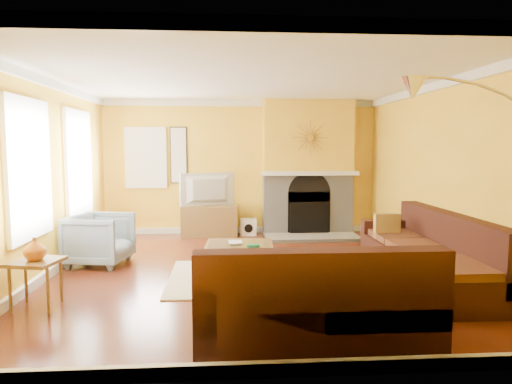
{
  "coord_description": "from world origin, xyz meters",
  "views": [
    {
      "loc": [
        -0.33,
        -6.32,
        1.77
      ],
      "look_at": [
        0.13,
        0.4,
        1.1
      ],
      "focal_mm": 32.0,
      "sensor_mm": 36.0,
      "label": 1
    }
  ],
  "objects": [
    {
      "name": "floor",
      "position": [
        0.0,
        0.0,
        -0.01
      ],
      "size": [
        5.5,
        6.0,
        0.02
      ],
      "primitive_type": "cube",
      "color": "maroon",
      "rests_on": "ground"
    },
    {
      "name": "ceiling",
      "position": [
        0.0,
        0.0,
        2.71
      ],
      "size": [
        5.5,
        6.0,
        0.02
      ],
      "primitive_type": "cube",
      "color": "white",
      "rests_on": "ground"
    },
    {
      "name": "wall_back",
      "position": [
        0.0,
        3.01,
        1.35
      ],
      "size": [
        5.5,
        0.02,
        2.7
      ],
      "primitive_type": "cube",
      "color": "yellow",
      "rests_on": "ground"
    },
    {
      "name": "wall_front",
      "position": [
        0.0,
        -3.01,
        1.35
      ],
      "size": [
        5.5,
        0.02,
        2.7
      ],
      "primitive_type": "cube",
      "color": "yellow",
      "rests_on": "ground"
    },
    {
      "name": "wall_left",
      "position": [
        -2.76,
        0.0,
        1.35
      ],
      "size": [
        0.02,
        6.0,
        2.7
      ],
      "primitive_type": "cube",
      "color": "yellow",
      "rests_on": "ground"
    },
    {
      "name": "wall_right",
      "position": [
        2.76,
        0.0,
        1.35
      ],
      "size": [
        0.02,
        6.0,
        2.7
      ],
      "primitive_type": "cube",
      "color": "yellow",
      "rests_on": "ground"
    },
    {
      "name": "baseboard",
      "position": [
        0.0,
        0.0,
        0.06
      ],
      "size": [
        5.5,
        6.0,
        0.12
      ],
      "primitive_type": null,
      "color": "white",
      "rests_on": "floor"
    },
    {
      "name": "crown_molding",
      "position": [
        0.0,
        0.0,
        2.64
      ],
      "size": [
        5.5,
        6.0,
        0.12
      ],
      "primitive_type": null,
      "color": "white",
      "rests_on": "ceiling"
    },
    {
      "name": "window_left_near",
      "position": [
        -2.72,
        1.3,
        1.5
      ],
      "size": [
        0.06,
        1.22,
        1.72
      ],
      "primitive_type": "cube",
      "color": "white",
      "rests_on": "wall_left"
    },
    {
      "name": "window_left_far",
      "position": [
        -2.72,
        -0.6,
        1.5
      ],
      "size": [
        0.06,
        1.22,
        1.72
      ],
      "primitive_type": "cube",
      "color": "white",
      "rests_on": "wall_left"
    },
    {
      "name": "window_back",
      "position": [
        -1.9,
        2.96,
        1.55
      ],
      "size": [
        0.82,
        0.06,
        1.22
      ],
      "primitive_type": "cube",
      "color": "white",
      "rests_on": "wall_back"
    },
    {
      "name": "wall_art",
      "position": [
        -1.25,
        2.97,
        1.6
      ],
      "size": [
        0.34,
        0.04,
        1.14
      ],
      "primitive_type": "cube",
      "color": "white",
      "rests_on": "wall_back"
    },
    {
      "name": "fireplace",
      "position": [
        1.35,
        2.8,
        1.35
      ],
      "size": [
        1.8,
        0.4,
        2.7
      ],
      "primitive_type": null,
      "color": "#989590",
      "rests_on": "floor"
    },
    {
      "name": "mantel",
      "position": [
        1.35,
        2.56,
        1.25
      ],
      "size": [
        1.92,
        0.22,
        0.08
      ],
      "primitive_type": "cube",
      "color": "white",
      "rests_on": "fireplace"
    },
    {
      "name": "hearth",
      "position": [
        1.35,
        2.25,
        0.03
      ],
      "size": [
        1.8,
        0.7,
        0.06
      ],
      "primitive_type": "cube",
      "color": "#989590",
      "rests_on": "floor"
    },
    {
      "name": "sunburst",
      "position": [
        1.35,
        2.57,
        1.95
      ],
      "size": [
        0.7,
        0.04,
        0.7
      ],
      "primitive_type": null,
      "color": "olive",
      "rests_on": "fireplace"
    },
    {
      "name": "rug",
      "position": [
        0.12,
        -0.27,
        0.01
      ],
      "size": [
        2.4,
        1.8,
        0.02
      ],
      "primitive_type": "cube",
      "color": "beige",
      "rests_on": "floor"
    },
    {
      "name": "sectional_sofa",
      "position": [
        1.07,
        -0.96,
        0.45
      ],
      "size": [
        3.35,
        3.49,
        0.9
      ],
      "primitive_type": null,
      "color": "#371811",
      "rests_on": "floor"
    },
    {
      "name": "coffee_table",
      "position": [
        -0.13,
        0.06,
        0.19
      ],
      "size": [
        1.02,
        1.02,
        0.38
      ],
      "primitive_type": null,
      "rotation": [
        0.0,
        0.0,
        -0.06
      ],
      "color": "white",
      "rests_on": "floor"
    },
    {
      "name": "media_console",
      "position": [
        -0.64,
        2.7,
        0.3
      ],
      "size": [
        1.1,
        0.5,
        0.61
      ],
      "primitive_type": "cube",
      "color": "brown",
      "rests_on": "floor"
    },
    {
      "name": "tv",
      "position": [
        -0.64,
        2.7,
        0.93
      ],
      "size": [
        1.1,
        0.56,
        0.65
      ],
      "primitive_type": "imported",
      "rotation": [
        0.0,
        0.0,
        3.53
      ],
      "color": "black",
      "rests_on": "media_console"
    },
    {
      "name": "subwoofer",
      "position": [
        0.14,
        2.74,
        0.16
      ],
      "size": [
        0.32,
        0.32,
        0.32
      ],
      "primitive_type": "cube",
      "color": "white",
      "rests_on": "floor"
    },
    {
      "name": "armchair",
      "position": [
        -2.21,
        0.56,
        0.39
      ],
      "size": [
        0.98,
        0.97,
        0.77
      ],
      "primitive_type": "imported",
      "rotation": [
        0.0,
        0.0,
        1.39
      ],
      "color": "gray",
      "rests_on": "floor"
    },
    {
      "name": "side_table",
      "position": [
        -2.4,
        -1.28,
        0.27
      ],
      "size": [
        0.58,
        0.58,
        0.54
      ],
      "primitive_type": null,
      "rotation": [
        0.0,
        0.0,
        -0.21
      ],
      "color": "brown",
      "rests_on": "floor"
    },
    {
      "name": "vase",
      "position": [
        -2.4,
        -1.28,
        0.66
      ],
      "size": [
        0.27,
        0.27,
        0.25
      ],
      "primitive_type": "imported",
      "rotation": [
        0.0,
        0.0,
        -0.13
      ],
      "color": "orange",
      "rests_on": "side_table"
    },
    {
      "name": "book",
      "position": [
        -0.28,
        0.16,
        0.39
      ],
      "size": [
        0.2,
        0.26,
        0.03
      ],
      "primitive_type": "imported",
      "rotation": [
        0.0,
        0.0,
        0.03
      ],
      "color": "white",
      "rests_on": "coffee_table"
    },
    {
      "name": "arc_lamp",
      "position": [
        1.87,
        -2.8,
        1.15
      ],
      "size": [
        1.45,
        0.36,
        2.3
      ],
      "primitive_type": null,
      "color": "silver",
      "rests_on": "floor"
    }
  ]
}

